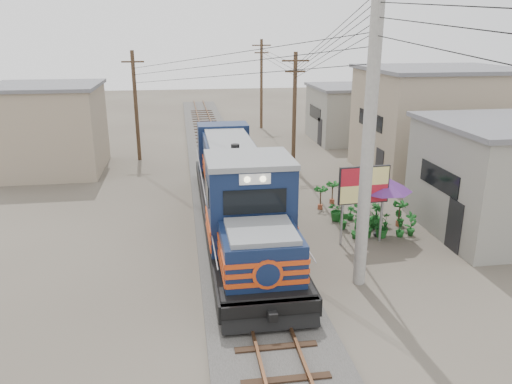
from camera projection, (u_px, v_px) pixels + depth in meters
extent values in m
plane|color=#473F35|center=(254.00, 283.00, 16.86)|extent=(120.00, 120.00, 0.00)
cube|color=#595651|center=(226.00, 191.00, 26.24)|extent=(3.60, 70.00, 0.16)
cube|color=#51331E|center=(216.00, 189.00, 26.11)|extent=(0.08, 70.00, 0.12)
cube|color=#51331E|center=(236.00, 188.00, 26.27)|extent=(0.08, 70.00, 0.12)
cube|color=black|center=(237.00, 213.00, 21.18)|extent=(2.90, 15.98, 0.55)
cube|color=black|center=(255.00, 272.00, 16.58)|extent=(2.20, 3.20, 0.65)
cube|color=black|center=(226.00, 185.00, 25.97)|extent=(2.20, 3.20, 0.65)
cube|color=#101D3C|center=(261.00, 256.00, 15.10)|extent=(2.37, 2.40, 1.50)
cube|color=#101D3C|center=(249.00, 204.00, 17.20)|extent=(2.84, 2.60, 3.10)
cube|color=slate|center=(249.00, 159.00, 16.71)|extent=(2.90, 2.73, 0.18)
cube|color=black|center=(255.00, 202.00, 15.80)|extent=(2.03, 0.06, 0.80)
cube|color=white|center=(255.00, 179.00, 15.56)|extent=(1.00, 0.06, 0.35)
cube|color=#101D3C|center=(231.00, 169.00, 23.15)|extent=(2.26, 9.78, 2.30)
cube|color=slate|center=(231.00, 144.00, 22.78)|extent=(2.03, 9.78, 0.18)
cube|color=#C73E12|center=(237.00, 200.00, 21.01)|extent=(2.94, 15.98, 0.14)
cube|color=#C73E12|center=(237.00, 194.00, 20.92)|extent=(2.94, 15.98, 0.14)
cube|color=#C73E12|center=(237.00, 187.00, 20.83)|extent=(2.94, 15.98, 0.14)
cylinder|color=#9E9B93|center=(369.00, 137.00, 15.36)|extent=(0.40, 0.40, 10.00)
cylinder|color=#4C3826|center=(294.00, 113.00, 29.60)|extent=(0.24, 0.24, 7.00)
cube|color=#4C3826|center=(296.00, 61.00, 28.68)|extent=(1.60, 0.10, 0.10)
cube|color=#4C3826|center=(295.00, 71.00, 28.87)|extent=(1.20, 0.10, 0.10)
cylinder|color=#4C3826|center=(261.00, 85.00, 42.74)|extent=(0.24, 0.24, 7.50)
cube|color=#4C3826|center=(262.00, 45.00, 41.74)|extent=(1.60, 0.10, 0.10)
cube|color=#4C3826|center=(261.00, 53.00, 41.93)|extent=(1.20, 0.10, 0.10)
cylinder|color=#4C3826|center=(136.00, 107.00, 32.00)|extent=(0.24, 0.24, 7.00)
cube|color=#4C3826|center=(132.00, 58.00, 31.08)|extent=(1.60, 0.10, 0.10)
cube|color=#4C3826|center=(133.00, 68.00, 31.27)|extent=(1.20, 0.10, 0.10)
cube|color=black|center=(439.00, 178.00, 20.07)|extent=(0.05, 3.00, 0.90)
cube|color=gray|center=(436.00, 123.00, 29.02)|extent=(8.00, 7.00, 6.00)
cube|color=slate|center=(442.00, 69.00, 28.07)|extent=(8.40, 7.35, 0.20)
cube|color=black|center=(370.00, 120.00, 28.36)|extent=(0.05, 3.50, 0.90)
cube|color=gray|center=(353.00, 114.00, 38.52)|extent=(6.00, 6.00, 4.00)
cube|color=slate|center=(355.00, 87.00, 37.88)|extent=(6.30, 6.30, 0.20)
cube|color=black|center=(315.00, 113.00, 38.03)|extent=(0.05, 3.00, 0.90)
cube|color=gray|center=(49.00, 130.00, 29.71)|extent=(6.00, 6.00, 5.00)
cube|color=slate|center=(43.00, 86.00, 28.91)|extent=(6.30, 6.30, 0.20)
cylinder|color=#99999E|center=(342.00, 217.00, 19.53)|extent=(0.10, 0.10, 2.34)
cylinder|color=#99999E|center=(382.00, 214.00, 19.88)|extent=(0.10, 0.10, 2.34)
cube|color=black|center=(364.00, 185.00, 19.32)|extent=(2.06, 0.26, 1.50)
cube|color=#B31727|center=(364.00, 185.00, 19.29)|extent=(1.97, 0.21, 1.41)
cylinder|color=black|center=(379.00, 234.00, 20.77)|extent=(0.47, 0.47, 0.10)
cylinder|color=#99999E|center=(381.00, 209.00, 20.42)|extent=(0.05, 0.05, 2.35)
cone|color=#4F246C|center=(383.00, 183.00, 20.08)|extent=(3.09, 3.09, 0.59)
imported|color=black|center=(363.00, 189.00, 23.81)|extent=(0.80, 0.77, 1.84)
imported|color=#19591E|center=(355.00, 228.00, 20.33)|extent=(0.48, 0.57, 0.93)
imported|color=#19591E|center=(369.00, 227.00, 20.50)|extent=(0.49, 0.40, 0.88)
imported|color=#19591E|center=(382.00, 227.00, 20.44)|extent=(1.07, 1.07, 0.90)
imported|color=#19591E|center=(400.00, 229.00, 20.57)|extent=(0.42, 0.42, 0.63)
imported|color=#19591E|center=(411.00, 224.00, 20.61)|extent=(0.61, 0.48, 1.03)
imported|color=#19591E|center=(344.00, 221.00, 21.34)|extent=(0.52, 0.54, 0.77)
imported|color=#19591E|center=(361.00, 218.00, 21.40)|extent=(1.11, 1.05, 0.98)
imported|color=#19591E|center=(376.00, 216.00, 21.48)|extent=(0.84, 0.84, 1.08)
imported|color=#19591E|center=(386.00, 220.00, 21.62)|extent=(0.40, 0.32, 0.66)
imported|color=#19591E|center=(399.00, 218.00, 21.69)|extent=(0.50, 0.47, 0.72)
imported|color=#19591E|center=(337.00, 210.00, 22.30)|extent=(1.08, 1.14, 1.00)
imported|color=#19591E|center=(350.00, 213.00, 22.43)|extent=(0.36, 0.36, 0.62)
imported|color=#19591E|center=(363.00, 207.00, 22.53)|extent=(0.66, 0.71, 1.11)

